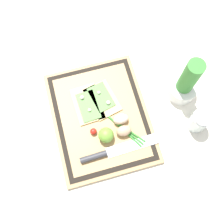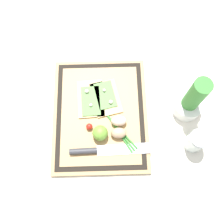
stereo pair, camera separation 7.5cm
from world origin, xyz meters
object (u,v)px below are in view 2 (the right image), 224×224
egg_pink (119,121)px  sauce_jar (196,141)px  pizza_slice_near (91,99)px  lime (101,133)px  egg_brown (119,133)px  cherry_tomato_red (89,127)px  pizza_slice_far (106,97)px  herb_pot (191,101)px  knife (97,151)px

egg_pink → sauce_jar: 0.29m
pizza_slice_near → lime: 0.15m
lime → egg_brown: bearing=90.6°
pizza_slice_near → cherry_tomato_red: cherry_tomato_red is taller
pizza_slice_near → lime: lime is taller
pizza_slice_near → pizza_slice_far: size_ratio=0.98×
egg_brown → pizza_slice_near: bearing=-143.8°
egg_pink → lime: size_ratio=1.02×
pizza_slice_near → herb_pot: (0.04, 0.37, 0.05)m
pizza_slice_near → sauce_jar: 0.43m
pizza_slice_far → lime: (0.15, -0.02, 0.02)m
pizza_slice_far → cherry_tomato_red: cherry_tomato_red is taller
lime → egg_pink: bearing=124.8°
pizza_slice_near → lime: (0.14, 0.04, 0.02)m
lime → cherry_tomato_red: lime is taller
pizza_slice_near → herb_pot: bearing=83.9°
pizza_slice_near → pizza_slice_far: (-0.01, 0.06, 0.00)m
herb_pot → egg_pink: bearing=-78.1°
pizza_slice_far → knife: (0.21, -0.04, 0.00)m
egg_brown → sauce_jar: bearing=81.9°
egg_pink → pizza_slice_near: bearing=-132.1°
egg_brown → egg_pink: size_ratio=1.00×
pizza_slice_near → pizza_slice_far: same height
sauce_jar → egg_pink: bearing=-107.3°
egg_brown → cherry_tomato_red: (-0.03, -0.11, -0.01)m
egg_brown → cherry_tomato_red: 0.11m
egg_brown → herb_pot: 0.29m
lime → herb_pot: 0.35m
pizza_slice_far → egg_pink: bearing=24.4°
cherry_tomato_red → lime: bearing=55.4°
cherry_tomato_red → sauce_jar: bearing=79.9°
pizza_slice_near → cherry_tomato_red: size_ratio=6.49×
lime → sauce_jar: 0.35m
sauce_jar → lime: bearing=-96.5°
cherry_tomato_red → herb_pot: 0.39m
pizza_slice_far → egg_pink: size_ratio=2.82×
knife → egg_brown: size_ratio=5.17×
pizza_slice_near → knife: size_ratio=0.54×
egg_brown → herb_pot: bearing=111.0°
egg_brown → egg_pink: (-0.05, 0.00, 0.00)m
pizza_slice_far → knife: bearing=-10.2°
pizza_slice_near → pizza_slice_far: 0.06m
egg_pink → sauce_jar: bearing=72.7°
knife → sauce_jar: sauce_jar is taller
pizza_slice_near → herb_pot: size_ratio=0.72×
egg_pink → cherry_tomato_red: size_ratio=2.35×
sauce_jar → pizza_slice_far: bearing=-120.2°
egg_brown → egg_pink: bearing=177.5°
herb_pot → pizza_slice_near: bearing=-96.1°
egg_brown → egg_pink: same height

